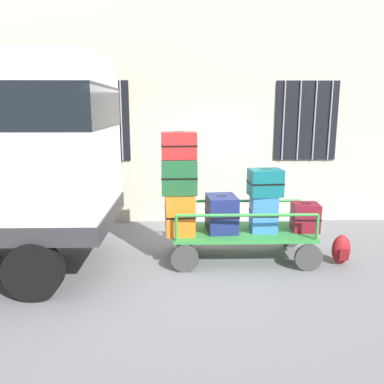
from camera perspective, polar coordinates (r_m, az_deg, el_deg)
ground_plane at (r=5.99m, az=0.51°, el=-9.92°), size 40.00×40.00×0.00m
building_wall at (r=7.81m, az=0.02°, el=13.95°), size 12.00×0.38×5.00m
luggage_cart at (r=6.01m, az=7.27°, el=-6.37°), size 2.12×1.03×0.44m
cart_railing at (r=5.90m, az=7.37°, el=-2.70°), size 2.01×0.89×0.38m
suitcase_left_bottom at (r=5.85m, az=-1.84°, el=-2.95°), size 0.47×0.71×0.59m
suitcase_left_middle at (r=5.75m, az=-1.88°, el=2.37°), size 0.53×0.56×0.50m
suitcase_left_top at (r=5.66m, az=-1.91°, el=6.77°), size 0.53×0.35×0.39m
suitcase_midleft_bottom at (r=5.89m, az=4.30°, el=-3.11°), size 0.48×0.59×0.54m
suitcase_center_bottom at (r=5.99m, az=10.30°, el=-2.97°), size 0.39×0.46×0.55m
suitcase_center_middle at (r=5.84m, az=10.57°, el=1.37°), size 0.51×0.41×0.40m
suitcase_midright_bottom at (r=6.14m, az=16.09°, el=-3.50°), size 0.42×0.41×0.42m
backpack at (r=6.20m, az=20.83°, el=-7.84°), size 0.27×0.22×0.44m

